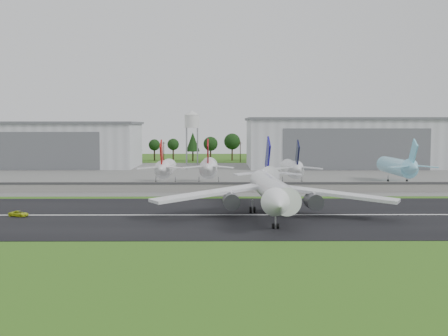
{
  "coord_description": "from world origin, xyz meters",
  "views": [
    {
      "loc": [
        10.15,
        -121.93,
        21.32
      ],
      "look_at": [
        11.39,
        40.0,
        9.0
      ],
      "focal_mm": 45.0,
      "sensor_mm": 36.0,
      "label": 1
    }
  ],
  "objects_px": {
    "ground_vehicle": "(19,214)",
    "parked_jet_red_a": "(165,168)",
    "main_airliner": "(272,195)",
    "parked_jet_skyblue": "(399,167)",
    "parked_jet_navy": "(293,168)",
    "parked_jet_red_b": "(209,168)"
  },
  "relations": [
    {
      "from": "parked_jet_navy",
      "to": "parked_jet_red_a",
      "type": "bearing_deg",
      "value": 179.99
    },
    {
      "from": "ground_vehicle",
      "to": "parked_jet_red_b",
      "type": "bearing_deg",
      "value": -12.09
    },
    {
      "from": "parked_jet_navy",
      "to": "parked_jet_skyblue",
      "type": "height_order",
      "value": "parked_jet_skyblue"
    },
    {
      "from": "ground_vehicle",
      "to": "main_airliner",
      "type": "bearing_deg",
      "value": -68.48
    },
    {
      "from": "main_airliner",
      "to": "parked_jet_red_b",
      "type": "relative_size",
      "value": 1.89
    },
    {
      "from": "ground_vehicle",
      "to": "parked_jet_red_a",
      "type": "height_order",
      "value": "parked_jet_red_a"
    },
    {
      "from": "parked_jet_red_b",
      "to": "parked_jet_navy",
      "type": "relative_size",
      "value": 1.0
    },
    {
      "from": "main_airliner",
      "to": "parked_jet_navy",
      "type": "xyz_separation_m",
      "value": [
        13.67,
        66.98,
        1.18
      ]
    },
    {
      "from": "parked_jet_red_a",
      "to": "parked_jet_navy",
      "type": "relative_size",
      "value": 1.0
    },
    {
      "from": "parked_jet_navy",
      "to": "parked_jet_red_b",
      "type": "bearing_deg",
      "value": 179.91
    },
    {
      "from": "main_airliner",
      "to": "parked_jet_skyblue",
      "type": "height_order",
      "value": "main_airliner"
    },
    {
      "from": "ground_vehicle",
      "to": "parked_jet_red_a",
      "type": "distance_m",
      "value": 74.09
    },
    {
      "from": "parked_jet_red_a",
      "to": "parked_jet_skyblue",
      "type": "height_order",
      "value": "parked_jet_skyblue"
    },
    {
      "from": "parked_jet_red_b",
      "to": "ground_vehicle",
      "type": "bearing_deg",
      "value": -122.08
    },
    {
      "from": "ground_vehicle",
      "to": "parked_jet_red_a",
      "type": "bearing_deg",
      "value": -1.88
    },
    {
      "from": "parked_jet_red_b",
      "to": "parked_jet_skyblue",
      "type": "height_order",
      "value": "parked_jet_red_b"
    },
    {
      "from": "ground_vehicle",
      "to": "parked_jet_skyblue",
      "type": "xyz_separation_m",
      "value": [
        112.42,
        73.61,
        5.54
      ]
    },
    {
      "from": "main_airliner",
      "to": "parked_jet_red_a",
      "type": "distance_m",
      "value": 74.13
    },
    {
      "from": "parked_jet_red_a",
      "to": "parked_jet_navy",
      "type": "bearing_deg",
      "value": -0.01
    },
    {
      "from": "parked_jet_red_a",
      "to": "parked_jet_skyblue",
      "type": "relative_size",
      "value": 0.84
    },
    {
      "from": "parked_jet_navy",
      "to": "main_airliner",
      "type": "bearing_deg",
      "value": -101.54
    },
    {
      "from": "parked_jet_red_b",
      "to": "parked_jet_navy",
      "type": "bearing_deg",
      "value": -0.09
    }
  ]
}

